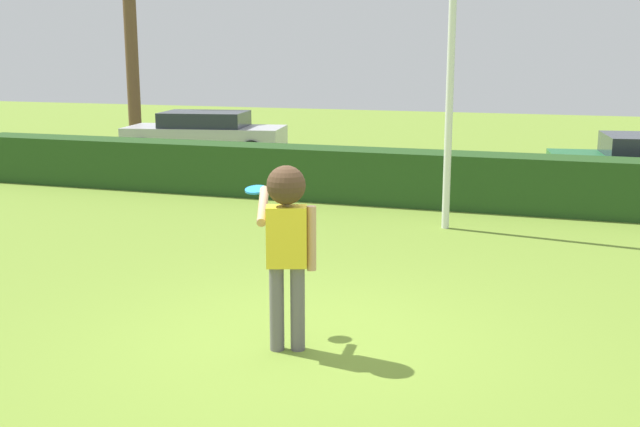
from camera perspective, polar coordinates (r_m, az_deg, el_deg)
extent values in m
plane|color=olive|center=(7.83, -1.20, -9.32)|extent=(60.00, 60.00, 0.00)
cylinder|color=slate|center=(7.45, -3.21, -7.02)|extent=(0.14, 0.14, 0.84)
cylinder|color=slate|center=(7.45, -1.67, -7.02)|extent=(0.14, 0.14, 0.84)
cube|color=yellow|center=(7.25, -2.49, -1.70)|extent=(0.43, 0.33, 0.58)
cylinder|color=tan|center=(7.48, -4.24, 0.58)|extent=(0.29, 0.61, 0.30)
cylinder|color=tan|center=(7.25, -0.63, -1.85)|extent=(0.09, 0.09, 0.62)
sphere|color=tan|center=(7.16, -2.52, 1.88)|extent=(0.22, 0.22, 0.22)
sphere|color=#432E1E|center=(7.15, -2.52, 2.11)|extent=(0.37, 0.37, 0.37)
cylinder|color=#268CE5|center=(7.90, -4.76, 1.77)|extent=(0.23, 0.23, 0.06)
cylinder|color=silver|center=(12.45, 9.72, 12.71)|extent=(0.12, 0.12, 6.09)
cube|color=#24471B|center=(14.52, 8.40, 2.54)|extent=(20.20, 0.90, 1.00)
cube|color=#B7B7BC|center=(21.09, -8.48, 5.64)|extent=(4.44, 2.42, 0.55)
cube|color=#2D333D|center=(21.04, -8.52, 6.92)|extent=(2.44, 1.93, 0.40)
cylinder|color=black|center=(21.57, -4.06, 5.14)|extent=(0.61, 0.21, 0.60)
cylinder|color=black|center=(19.93, -5.08, 4.56)|extent=(0.61, 0.21, 0.60)
cylinder|color=black|center=(22.37, -11.47, 5.18)|extent=(0.61, 0.21, 0.60)
cylinder|color=black|center=(20.79, -13.02, 4.61)|extent=(0.61, 0.21, 0.60)
cylinder|color=black|center=(16.95, 18.42, 2.71)|extent=(0.61, 0.18, 0.60)
cylinder|color=black|center=(15.29, 19.27, 1.70)|extent=(0.61, 0.18, 0.60)
cylinder|color=brown|center=(24.04, -13.74, 11.03)|extent=(0.38, 0.38, 5.20)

